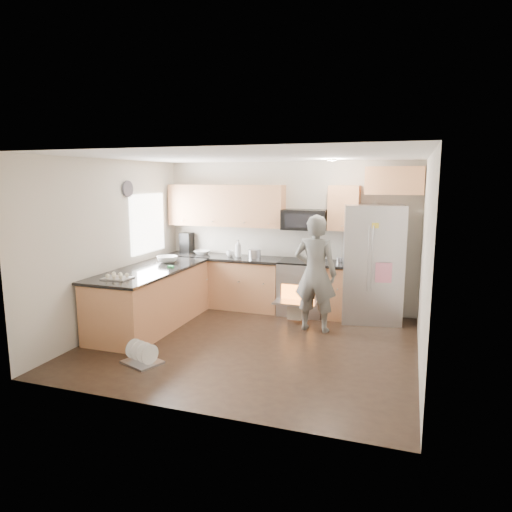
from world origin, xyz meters
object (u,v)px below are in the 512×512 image
(person, at_px, (315,273))
(dish_rack, at_px, (142,357))
(stove_range, at_px, (302,275))
(refrigerator, at_px, (372,263))

(person, height_order, dish_rack, person)
(stove_range, bearing_deg, person, -64.72)
(refrigerator, bearing_deg, person, -142.97)
(refrigerator, relative_size, dish_rack, 3.43)
(stove_range, height_order, person, stove_range)
(refrigerator, distance_m, dish_rack, 3.89)
(refrigerator, distance_m, person, 1.12)
(refrigerator, bearing_deg, dish_rack, -142.69)
(stove_range, xyz_separation_m, person, (0.38, -0.81, 0.22))
(refrigerator, height_order, dish_rack, refrigerator)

